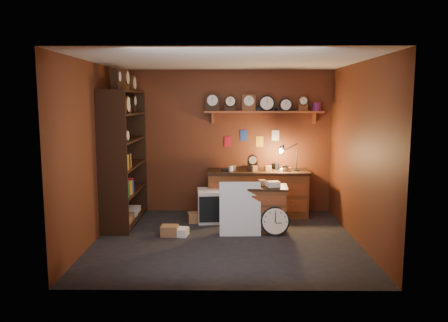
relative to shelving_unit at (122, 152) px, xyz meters
The scene contains 11 objects.
floor 2.40m from the shelving_unit, 28.68° to the right, with size 4.00×4.00×0.00m, color black.
room_shell 2.09m from the shelving_unit, 25.39° to the right, with size 4.02×3.62×2.71m.
shelving_unit is the anchor object (origin of this frame).
workbench 2.55m from the shelving_unit, 11.73° to the left, with size 1.87×0.66×1.36m.
low_cabinet 2.66m from the shelving_unit, 10.18° to the right, with size 0.68×0.59×0.83m.
big_round_clock 2.87m from the shelving_unit, 15.71° to the right, with size 0.46×0.16×0.47m.
white_panel 2.48m from the shelving_unit, 19.39° to the right, with size 0.66×0.03×0.87m, color silver.
mini_fridge 1.84m from the shelving_unit, ahead, with size 0.59×0.61×0.56m.
floor_box_a 1.67m from the shelving_unit, 40.49° to the right, with size 0.26×0.22×0.16m, color #976742.
floor_box_b 1.79m from the shelving_unit, 35.40° to the right, with size 0.20×0.24×0.12m, color white.
floor_box_c 1.70m from the shelving_unit, ahead, with size 0.24×0.20×0.18m, color #976742.
Camera 1 is at (0.03, -6.49, 2.14)m, focal length 35.00 mm.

